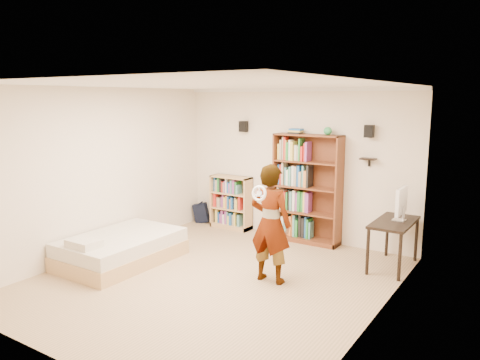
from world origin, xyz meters
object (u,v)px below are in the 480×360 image
object	(u,v)px
tall_bookshelf	(307,189)
computer_desk	(393,244)
daybed	(121,245)
person	(270,223)
low_bookshelf	(231,202)

from	to	relation	value
tall_bookshelf	computer_desk	xyz separation A→B (m)	(1.64, -0.46, -0.60)
daybed	tall_bookshelf	bearing A→B (deg)	52.38
computer_desk	daybed	bearing A→B (deg)	-150.08
tall_bookshelf	person	world-z (taller)	tall_bookshelf
low_bookshelf	computer_desk	size ratio (longest dim) A/B	0.97
computer_desk	daybed	world-z (taller)	computer_desk
low_bookshelf	computer_desk	xyz separation A→B (m)	(3.26, -0.49, -0.15)
low_bookshelf	person	size ratio (longest dim) A/B	0.62
computer_desk	person	distance (m)	2.01
computer_desk	low_bookshelf	bearing A→B (deg)	171.54
tall_bookshelf	low_bookshelf	bearing A→B (deg)	179.23
daybed	low_bookshelf	bearing A→B (deg)	82.57
tall_bookshelf	computer_desk	world-z (taller)	tall_bookshelf
computer_desk	daybed	xyz separation A→B (m)	(-3.60, -2.07, -0.09)
daybed	person	world-z (taller)	person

